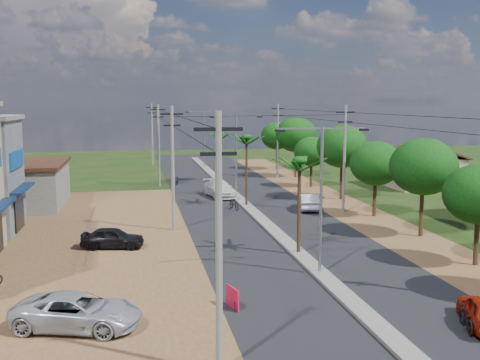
% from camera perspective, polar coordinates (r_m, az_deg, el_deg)
% --- Properties ---
extents(ground, '(160.00, 160.00, 0.00)m').
position_cam_1_polar(ground, '(31.06, 8.08, -9.49)').
color(ground, black).
rests_on(ground, ground).
extents(road, '(12.00, 110.00, 0.04)m').
position_cam_1_polar(road, '(45.04, 1.92, -3.88)').
color(road, black).
rests_on(road, ground).
extents(median, '(1.00, 90.00, 0.18)m').
position_cam_1_polar(median, '(47.90, 1.13, -3.07)').
color(median, '#605E56').
rests_on(median, ground).
extents(dirt_lot_west, '(18.00, 46.00, 0.04)m').
position_cam_1_polar(dirt_lot_west, '(37.55, -18.65, -6.73)').
color(dirt_lot_west, brown).
rests_on(dirt_lot_west, ground).
extents(dirt_shoulder_east, '(5.00, 90.00, 0.03)m').
position_cam_1_polar(dirt_shoulder_east, '(47.61, 11.97, -3.41)').
color(dirt_shoulder_east, brown).
rests_on(dirt_shoulder_east, ground).
extents(low_shed, '(10.40, 10.40, 3.95)m').
position_cam_1_polar(low_shed, '(53.71, -22.79, -0.47)').
color(low_shed, '#605E56').
rests_on(low_shed, ground).
extents(house_east_far, '(7.60, 7.50, 4.60)m').
position_cam_1_polar(house_east_far, '(64.24, 17.87, 1.45)').
color(house_east_far, gray).
rests_on(house_east_far, ground).
extents(tree_east_b, '(4.00, 4.00, 5.83)m').
position_cam_1_polar(tree_east_b, '(34.23, 23.13, -1.35)').
color(tree_east_b, black).
rests_on(tree_east_b, ground).
extents(tree_east_c, '(4.60, 4.60, 6.83)m').
position_cam_1_polar(tree_east_c, '(40.26, 18.14, 1.29)').
color(tree_east_c, black).
rests_on(tree_east_c, ground).
extents(tree_east_d, '(4.20, 4.20, 6.13)m').
position_cam_1_polar(tree_east_d, '(46.40, 13.63, 1.65)').
color(tree_east_d, black).
rests_on(tree_east_d, ground).
extents(tree_east_e, '(4.80, 4.80, 7.14)m').
position_cam_1_polar(tree_east_e, '(53.76, 10.34, 3.39)').
color(tree_east_e, black).
rests_on(tree_east_e, ground).
extents(tree_east_f, '(3.80, 3.80, 5.52)m').
position_cam_1_polar(tree_east_f, '(61.24, 7.27, 2.88)').
color(tree_east_f, black).
rests_on(tree_east_f, ground).
extents(tree_east_g, '(5.00, 5.00, 7.38)m').
position_cam_1_polar(tree_east_g, '(68.94, 5.71, 4.60)').
color(tree_east_g, black).
rests_on(tree_east_g, ground).
extents(tree_east_h, '(4.40, 4.40, 6.52)m').
position_cam_1_polar(tree_east_h, '(76.59, 3.79, 4.50)').
color(tree_east_h, black).
rests_on(tree_east_h, ground).
extents(palm_median_near, '(2.00, 2.00, 6.15)m').
position_cam_1_polar(palm_median_near, '(33.65, 6.07, 1.54)').
color(palm_median_near, black).
rests_on(palm_median_near, ground).
extents(palm_median_mid, '(2.00, 2.00, 6.55)m').
position_cam_1_polar(palm_median_mid, '(49.09, 0.67, 4.04)').
color(palm_median_mid, black).
rests_on(palm_median_mid, ground).
extents(palm_median_far, '(2.00, 2.00, 5.85)m').
position_cam_1_polar(palm_median_far, '(64.85, -2.14, 4.44)').
color(palm_median_far, black).
rests_on(palm_median_far, ground).
extents(streetlight_near, '(5.10, 0.18, 8.00)m').
position_cam_1_polar(streetlight_near, '(29.97, 8.26, -0.73)').
color(streetlight_near, gray).
rests_on(streetlight_near, ground).
extents(streetlight_mid, '(5.10, 0.18, 8.00)m').
position_cam_1_polar(streetlight_mid, '(54.07, -0.38, 3.22)').
color(streetlight_mid, gray).
rests_on(streetlight_mid, ground).
extents(streetlight_far, '(5.10, 0.18, 8.00)m').
position_cam_1_polar(streetlight_far, '(78.73, -3.68, 4.71)').
color(streetlight_far, gray).
rests_on(streetlight_far, ground).
extents(utility_pole_w_a, '(1.60, 0.24, 9.00)m').
position_cam_1_polar(utility_pole_w_a, '(18.76, -2.16, -6.01)').
color(utility_pole_w_a, '#605E56').
rests_on(utility_pole_w_a, ground).
extents(utility_pole_w_b, '(1.60, 0.24, 9.00)m').
position_cam_1_polar(utility_pole_w_b, '(40.35, -6.85, 1.49)').
color(utility_pole_w_b, '#605E56').
rests_on(utility_pole_w_b, ground).
extents(utility_pole_w_c, '(1.60, 0.24, 9.00)m').
position_cam_1_polar(utility_pole_w_c, '(62.22, -8.26, 3.74)').
color(utility_pole_w_c, '#605E56').
rests_on(utility_pole_w_c, ground).
extents(utility_pole_w_d, '(1.60, 0.24, 9.00)m').
position_cam_1_polar(utility_pole_w_d, '(83.17, -8.91, 4.78)').
color(utility_pole_w_d, '#605E56').
rests_on(utility_pole_w_d, ground).
extents(utility_pole_e_b, '(1.60, 0.24, 9.00)m').
position_cam_1_polar(utility_pole_e_b, '(47.46, 10.56, 2.38)').
color(utility_pole_e_b, '#605E56').
rests_on(utility_pole_e_b, ground).
extents(utility_pole_e_c, '(1.60, 0.24, 9.00)m').
position_cam_1_polar(utility_pole_e_c, '(68.35, 3.85, 4.18)').
color(utility_pole_e_c, '#605E56').
rests_on(utility_pole_e_c, ground).
extents(car_silver_mid, '(2.50, 4.55, 1.42)m').
position_cam_1_polar(car_silver_mid, '(48.65, 7.01, -2.22)').
color(car_silver_mid, '#AFB2B8').
rests_on(car_silver_mid, ground).
extents(car_white_far, '(2.97, 5.55, 1.53)m').
position_cam_1_polar(car_white_far, '(54.73, -2.10, -0.97)').
color(car_white_far, beige).
rests_on(car_white_far, ground).
extents(car_parked_silver, '(5.68, 3.80, 1.45)m').
position_cam_1_polar(car_parked_silver, '(24.52, -16.18, -12.79)').
color(car_parked_silver, '#AFB2B8').
rests_on(car_parked_silver, ground).
extents(car_parked_dark, '(4.17, 2.28, 1.34)m').
position_cam_1_polar(car_parked_dark, '(36.70, -12.81, -5.79)').
color(car_parked_dark, black).
rests_on(car_parked_dark, ground).
extents(moto_rider_east, '(1.18, 1.97, 0.98)m').
position_cam_1_polar(moto_rider_east, '(25.29, 21.94, -12.97)').
color(moto_rider_east, black).
rests_on(moto_rider_east, ground).
extents(moto_rider_west_a, '(1.06, 2.05, 1.03)m').
position_cam_1_polar(moto_rider_west_a, '(48.34, -0.60, -2.46)').
color(moto_rider_west_a, black).
rests_on(moto_rider_west_a, ground).
extents(moto_rider_west_b, '(0.72, 1.56, 0.91)m').
position_cam_1_polar(moto_rider_west_b, '(63.26, -6.39, -0.08)').
color(moto_rider_west_b, black).
rests_on(moto_rider_west_b, ground).
extents(roadside_sign, '(0.40, 1.19, 1.01)m').
position_cam_1_polar(roadside_sign, '(25.84, -0.76, -11.90)').
color(roadside_sign, '#B41030').
rests_on(roadside_sign, ground).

